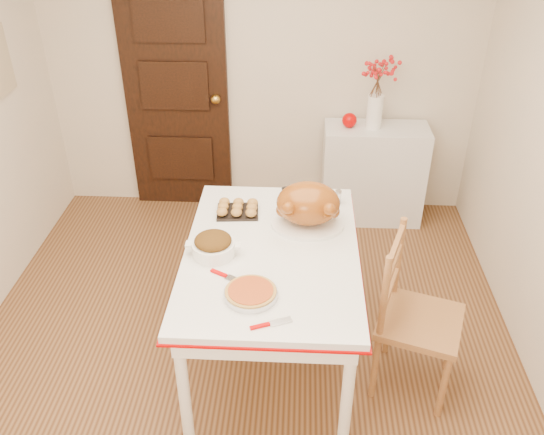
# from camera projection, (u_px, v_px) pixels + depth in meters

# --- Properties ---
(floor) EXTENTS (3.50, 4.00, 0.00)m
(floor) POSITION_uv_depth(u_px,v_px,m) (241.00, 364.00, 3.58)
(floor) COLOR #4E2C16
(floor) RESTS_ON ground
(wall_back) EXTENTS (3.50, 0.00, 2.50)m
(wall_back) POSITION_uv_depth(u_px,v_px,m) (261.00, 66.00, 4.60)
(wall_back) COLOR beige
(wall_back) RESTS_ON ground
(door_back) EXTENTS (0.85, 0.06, 2.06)m
(door_back) POSITION_uv_depth(u_px,v_px,m) (176.00, 92.00, 4.72)
(door_back) COLOR black
(door_back) RESTS_ON ground
(sideboard) EXTENTS (0.84, 0.37, 0.84)m
(sideboard) POSITION_uv_depth(u_px,v_px,m) (373.00, 174.00, 4.82)
(sideboard) COLOR silver
(sideboard) RESTS_ON floor
(kitchen_table) EXTENTS (0.97, 1.42, 0.85)m
(kitchen_table) POSITION_uv_depth(u_px,v_px,m) (272.00, 309.00, 3.38)
(kitchen_table) COLOR silver
(kitchen_table) RESTS_ON floor
(chair_oak) EXTENTS (0.56, 0.56, 1.00)m
(chair_oak) POSITION_uv_depth(u_px,v_px,m) (421.00, 318.00, 3.20)
(chair_oak) COLOR #976440
(chair_oak) RESTS_ON floor
(berry_vase) EXTENTS (0.29, 0.29, 0.56)m
(berry_vase) POSITION_uv_depth(u_px,v_px,m) (376.00, 94.00, 4.44)
(berry_vase) COLOR white
(berry_vase) RESTS_ON sideboard
(apple) EXTENTS (0.12, 0.12, 0.12)m
(apple) POSITION_uv_depth(u_px,v_px,m) (349.00, 120.00, 4.57)
(apple) COLOR #B40000
(apple) RESTS_ON sideboard
(turkey_platter) EXTENTS (0.44, 0.36, 0.27)m
(turkey_platter) POSITION_uv_depth(u_px,v_px,m) (308.00, 206.00, 3.29)
(turkey_platter) COLOR #954C10
(turkey_platter) RESTS_ON kitchen_table
(pumpkin_pie) EXTENTS (0.32, 0.32, 0.05)m
(pumpkin_pie) POSITION_uv_depth(u_px,v_px,m) (251.00, 292.00, 2.81)
(pumpkin_pie) COLOR #A33E15
(pumpkin_pie) RESTS_ON kitchen_table
(stuffing_dish) EXTENTS (0.32, 0.27, 0.12)m
(stuffing_dish) POSITION_uv_depth(u_px,v_px,m) (213.00, 245.00, 3.09)
(stuffing_dish) COLOR #3E280A
(stuffing_dish) RESTS_ON kitchen_table
(rolls_tray) EXTENTS (0.26, 0.21, 0.07)m
(rolls_tray) POSITION_uv_depth(u_px,v_px,m) (238.00, 208.00, 3.46)
(rolls_tray) COLOR #AE773C
(rolls_tray) RESTS_ON kitchen_table
(pie_server) EXTENTS (0.21, 0.13, 0.01)m
(pie_server) POSITION_uv_depth(u_px,v_px,m) (271.00, 323.00, 2.65)
(pie_server) COLOR silver
(pie_server) RESTS_ON kitchen_table
(carving_knife) EXTENTS (0.26, 0.18, 0.01)m
(carving_knife) POSITION_uv_depth(u_px,v_px,m) (232.00, 279.00, 2.93)
(carving_knife) COLOR silver
(carving_knife) RESTS_ON kitchen_table
(drinking_glass) EXTENTS (0.06, 0.06, 0.10)m
(drinking_glass) POSITION_uv_depth(u_px,v_px,m) (286.00, 196.00, 3.56)
(drinking_glass) COLOR white
(drinking_glass) RESTS_ON kitchen_table
(shaker_pair) EXTENTS (0.09, 0.04, 0.09)m
(shaker_pair) POSITION_uv_depth(u_px,v_px,m) (334.00, 197.00, 3.55)
(shaker_pair) COLOR white
(shaker_pair) RESTS_ON kitchen_table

